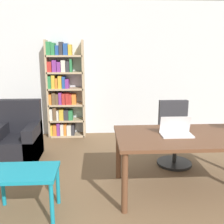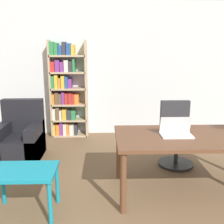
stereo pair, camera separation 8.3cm
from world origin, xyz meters
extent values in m
cube|color=silver|center=(0.00, 4.53, 1.35)|extent=(8.00, 0.06, 2.70)
cube|color=brown|center=(0.80, 2.02, 0.72)|extent=(1.82, 0.94, 0.04)
cylinder|color=brown|center=(-0.05, 1.61, 0.35)|extent=(0.07, 0.07, 0.70)
cylinder|color=brown|center=(-0.05, 2.43, 0.35)|extent=(0.07, 0.07, 0.70)
cube|color=silver|center=(0.61, 2.00, 0.75)|extent=(0.37, 0.21, 0.02)
cube|color=silver|center=(0.61, 2.08, 0.86)|extent=(0.37, 0.06, 0.20)
cube|color=navy|center=(0.61, 2.08, 0.86)|extent=(0.33, 0.05, 0.18)
cylinder|color=black|center=(0.86, 2.81, 0.02)|extent=(0.53, 0.53, 0.04)
cylinder|color=#262626|center=(0.86, 2.81, 0.19)|extent=(0.06, 0.06, 0.31)
cube|color=#2D2D33|center=(0.86, 2.81, 0.40)|extent=(0.47, 0.47, 0.10)
cube|color=#2D2D33|center=(0.86, 3.01, 0.71)|extent=(0.45, 0.08, 0.53)
cube|color=teal|center=(-1.10, 1.63, 0.49)|extent=(0.69, 0.48, 0.04)
cylinder|color=teal|center=(-0.79, 1.42, 0.24)|extent=(0.04, 0.04, 0.47)
cylinder|color=teal|center=(-1.41, 1.83, 0.24)|extent=(0.04, 0.04, 0.47)
cylinder|color=teal|center=(-0.79, 1.83, 0.24)|extent=(0.04, 0.04, 0.47)
cube|color=black|center=(-1.62, 3.15, 0.20)|extent=(0.67, 0.74, 0.39)
cube|color=black|center=(-1.62, 3.44, 0.67)|extent=(0.67, 0.16, 0.55)
cube|color=black|center=(-1.88, 3.15, 0.29)|extent=(0.16, 0.74, 0.58)
cube|color=black|center=(-1.36, 3.15, 0.29)|extent=(0.16, 0.74, 0.58)
cube|color=tan|center=(-1.30, 4.34, 0.97)|extent=(0.04, 0.28, 1.94)
cube|color=tan|center=(-0.60, 4.34, 0.97)|extent=(0.04, 0.28, 1.94)
cube|color=tan|center=(-0.95, 4.34, 0.02)|extent=(0.70, 0.28, 0.04)
cube|color=gold|center=(-1.26, 4.34, 0.14)|extent=(0.04, 0.24, 0.21)
cube|color=orange|center=(-1.20, 4.34, 0.14)|extent=(0.07, 0.24, 0.21)
cube|color=#7F338C|center=(-1.13, 4.34, 0.16)|extent=(0.06, 0.24, 0.25)
cube|color=silver|center=(-1.06, 4.34, 0.15)|extent=(0.07, 0.24, 0.23)
cube|color=orange|center=(-0.99, 4.34, 0.15)|extent=(0.05, 0.24, 0.22)
cube|color=silver|center=(-0.91, 4.34, 0.14)|extent=(0.09, 0.24, 0.20)
cube|color=#333338|center=(-0.84, 4.34, 0.14)|extent=(0.06, 0.24, 0.20)
cube|color=tan|center=(-0.95, 4.34, 0.34)|extent=(0.70, 0.28, 0.04)
cube|color=silver|center=(-1.26, 4.34, 0.47)|extent=(0.05, 0.24, 0.23)
cube|color=brown|center=(-1.19, 4.34, 0.49)|extent=(0.07, 0.24, 0.25)
cube|color=silver|center=(-1.13, 4.34, 0.45)|extent=(0.04, 0.24, 0.19)
cube|color=gold|center=(-1.05, 4.34, 0.46)|extent=(0.09, 0.24, 0.21)
cube|color=#333338|center=(-0.96, 4.34, 0.46)|extent=(0.09, 0.24, 0.20)
cube|color=#2D7F47|center=(-0.87, 4.34, 0.45)|extent=(0.08, 0.24, 0.19)
cube|color=tan|center=(-0.95, 4.34, 0.66)|extent=(0.70, 0.28, 0.04)
cube|color=orange|center=(-1.26, 4.34, 0.78)|extent=(0.05, 0.24, 0.20)
cube|color=brown|center=(-1.19, 4.34, 0.80)|extent=(0.06, 0.24, 0.23)
cube|color=brown|center=(-1.13, 4.34, 0.79)|extent=(0.06, 0.24, 0.21)
cube|color=#7F338C|center=(-1.06, 4.34, 0.80)|extent=(0.06, 0.24, 0.24)
cube|color=#B72D28|center=(-1.00, 4.34, 0.79)|extent=(0.06, 0.24, 0.22)
cube|color=#B72D28|center=(-0.92, 4.34, 0.79)|extent=(0.07, 0.24, 0.22)
cube|color=#B72D28|center=(-0.86, 4.34, 0.78)|extent=(0.05, 0.24, 0.20)
cube|color=orange|center=(-0.79, 4.34, 0.78)|extent=(0.08, 0.24, 0.20)
cube|color=tan|center=(-0.95, 4.34, 0.99)|extent=(0.70, 0.28, 0.04)
cube|color=#2D7F47|center=(-1.26, 4.34, 1.13)|extent=(0.06, 0.24, 0.24)
cube|color=gold|center=(-1.19, 4.34, 1.13)|extent=(0.07, 0.24, 0.26)
cube|color=orange|center=(-1.12, 4.34, 1.10)|extent=(0.05, 0.24, 0.20)
cube|color=gold|center=(-1.06, 4.34, 1.13)|extent=(0.07, 0.24, 0.24)
cube|color=#234C99|center=(-0.98, 4.34, 1.12)|extent=(0.06, 0.24, 0.23)
cube|color=#7F338C|center=(-0.92, 4.34, 1.10)|extent=(0.07, 0.24, 0.18)
cube|color=tan|center=(-0.95, 4.34, 1.31)|extent=(0.70, 0.28, 0.04)
cube|color=#B72D28|center=(-1.24, 4.34, 1.43)|extent=(0.08, 0.24, 0.20)
cube|color=#7F338C|center=(-1.15, 4.34, 1.44)|extent=(0.08, 0.24, 0.23)
cube|color=#7F338C|center=(-1.06, 4.34, 1.42)|extent=(0.07, 0.24, 0.19)
cube|color=silver|center=(-0.98, 4.34, 1.44)|extent=(0.08, 0.24, 0.22)
cube|color=#333338|center=(-0.90, 4.34, 1.43)|extent=(0.07, 0.24, 0.21)
cube|color=#2D7F47|center=(-0.83, 4.34, 1.45)|extent=(0.04, 0.24, 0.25)
cube|color=tan|center=(-0.95, 4.34, 1.63)|extent=(0.70, 0.28, 0.04)
cube|color=#2D7F47|center=(-1.24, 4.34, 1.78)|extent=(0.08, 0.24, 0.25)
cube|color=#2D7F47|center=(-1.16, 4.34, 1.76)|extent=(0.07, 0.24, 0.23)
cube|color=#234C99|center=(-1.08, 4.34, 1.74)|extent=(0.06, 0.24, 0.18)
cube|color=#333338|center=(-1.01, 4.34, 1.77)|extent=(0.07, 0.24, 0.25)
cube|color=#234C99|center=(-0.92, 4.34, 1.76)|extent=(0.09, 0.24, 0.22)
cube|color=gold|center=(-0.84, 4.34, 1.75)|extent=(0.06, 0.24, 0.20)
camera|label=1|loc=(-0.33, -0.92, 1.72)|focal=42.00mm
camera|label=2|loc=(-0.25, -0.93, 1.72)|focal=42.00mm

